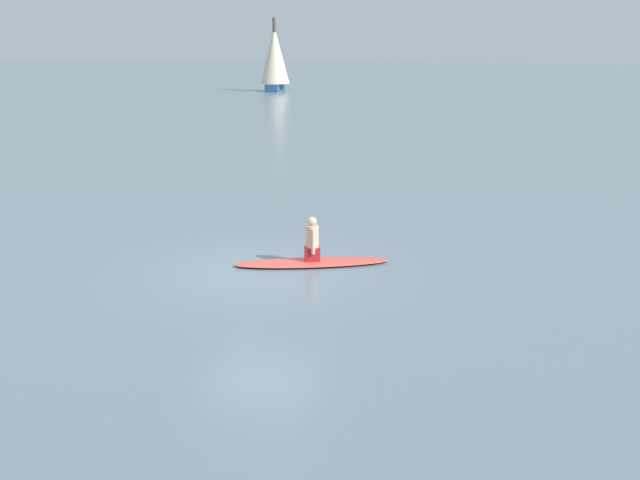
{
  "coord_description": "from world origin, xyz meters",
  "views": [
    {
      "loc": [
        -12.42,
        -6.52,
        4.37
      ],
      "look_at": [
        0.77,
        -0.97,
        0.57
      ],
      "focal_mm": 40.85,
      "sensor_mm": 36.0,
      "label": 1
    }
  ],
  "objects": [
    {
      "name": "sailboat_center_horizon",
      "position": [
        55.32,
        26.91,
        3.35
      ],
      "size": [
        4.38,
        3.57,
        7.18
      ],
      "rotation": [
        0.0,
        0.0,
        0.25
      ],
      "color": "navy",
      "rests_on": "ground"
    },
    {
      "name": "person_paddler",
      "position": [
        0.85,
        -0.77,
        0.51
      ],
      "size": [
        0.38,
        0.39,
        0.92
      ],
      "rotation": [
        0.0,
        0.0,
        2.09
      ],
      "color": "#A51E23",
      "rests_on": "surfboard"
    },
    {
      "name": "ground_plane",
      "position": [
        0.0,
        0.0,
        0.0
      ],
      "size": [
        400.0,
        400.0,
        0.0
      ],
      "primitive_type": "plane",
      "color": "slate"
    },
    {
      "name": "surfboard",
      "position": [
        0.85,
        -0.77,
        0.05
      ],
      "size": [
        2.22,
        3.16,
        0.09
      ],
      "primitive_type": "ellipsoid",
      "rotation": [
        0.0,
        0.0,
        2.09
      ],
      "color": "#D84C3F",
      "rests_on": "ground"
    }
  ]
}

